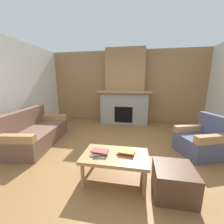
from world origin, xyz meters
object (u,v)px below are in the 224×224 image
couch (36,133)px  ottoman (173,181)px  fireplace (125,92)px  coffee_table (115,158)px  armchair (202,141)px

couch → ottoman: bearing=-20.6°
fireplace → ottoman: bearing=-74.3°
couch → coffee_table: bearing=-24.3°
fireplace → ottoman: 3.72m
couch → armchair: bearing=2.1°
coffee_table → ottoman: 0.86m
fireplace → coffee_table: size_ratio=2.70×
armchair → coffee_table: bearing=-146.5°
coffee_table → ottoman: coffee_table is taller
couch → coffee_table: 2.36m
coffee_table → ottoman: size_ratio=1.92×
couch → ottoman: couch is taller
couch → ottoman: (2.98, -1.12, -0.09)m
coffee_table → ottoman: (0.83, -0.15, -0.18)m
ottoman → fireplace: bearing=105.7°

